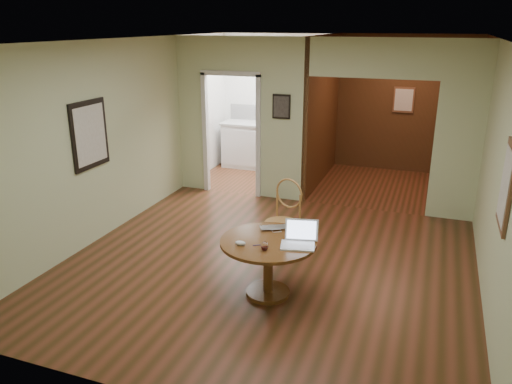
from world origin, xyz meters
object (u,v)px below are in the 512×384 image
(chair, at_px, (284,214))
(closed_laptop, at_px, (275,229))
(open_laptop, at_px, (299,238))
(dining_table, at_px, (268,255))

(chair, distance_m, closed_laptop, 0.75)
(open_laptop, bearing_deg, closed_laptop, 130.93)
(chair, bearing_deg, open_laptop, -47.93)
(dining_table, bearing_deg, open_laptop, 4.17)
(chair, xyz_separation_m, open_laptop, (0.47, -0.99, 0.15))
(chair, relative_size, open_laptop, 2.57)
(dining_table, relative_size, closed_laptop, 3.13)
(chair, relative_size, closed_laptop, 3.05)
(dining_table, xyz_separation_m, chair, (-0.13, 1.02, 0.08))
(chair, height_order, closed_laptop, chair)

